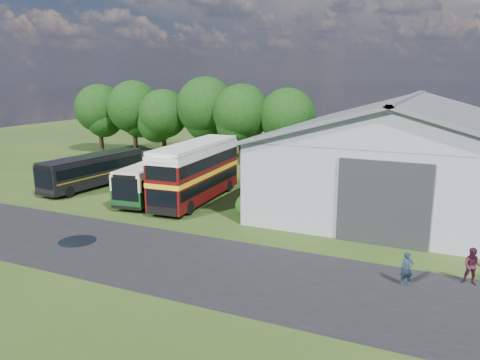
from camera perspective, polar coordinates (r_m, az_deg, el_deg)
The scene contains 18 objects.
ground at distance 30.91m, azimuth -13.33°, elevation -5.96°, with size 120.00×120.00×0.00m, color #223C13.
asphalt_road at distance 26.94m, azimuth -12.19°, elevation -8.71°, with size 60.00×8.00×0.02m, color black.
puddle at distance 29.75m, azimuth -19.20°, elevation -7.08°, with size 2.20×2.20×0.01m, color black.
storage_shed at distance 39.41m, azimuth 19.67°, elevation 3.86°, with size 18.80×24.80×8.15m.
tree_far_left at distance 62.68m, azimuth -16.77°, elevation 8.33°, with size 6.12×6.12×8.64m.
tree_left_a at distance 59.87m, azimuth -12.83°, elevation 8.67°, with size 6.46×6.46×9.12m.
tree_left_b at distance 56.19m, azimuth -9.33°, elevation 7.95°, with size 5.78×5.78×8.16m.
tree_mid at distance 54.62m, azimuth -4.19°, elevation 8.93°, with size 6.80×6.80×9.60m.
tree_right_a at distance 51.51m, azimuth 0.20°, elevation 8.19°, with size 6.26×6.26×8.83m.
tree_right_b at distance 50.42m, azimuth 5.80°, elevation 7.74°, with size 5.98×5.98×8.45m.
shrub_front at distance 33.04m, azimuth 0.89°, elevation -4.40°, with size 1.70×1.70×1.70m, color #194714.
shrub_mid at distance 34.80m, azimuth 2.23°, elevation -3.52°, with size 1.60×1.60×1.60m, color #194714.
shrub_back at distance 36.59m, azimuth 3.44°, elevation -2.73°, with size 1.80×1.80×1.80m, color #194714.
bus_green_single at distance 38.67m, azimuth -9.79°, elevation 0.33°, with size 3.76×10.87×2.94m.
bus_maroon_double at distance 36.62m, azimuth -5.37°, elevation 0.95°, with size 3.42×10.88×4.61m.
bus_dark_single at distance 43.19m, azimuth -17.45°, elevation 1.15°, with size 3.27×10.51×2.85m.
visitor_a at distance 23.56m, azimuth 19.66°, elevation -10.23°, with size 0.60×0.39×1.64m, color #182635.
visitor_b at distance 24.85m, azimuth 26.49°, elevation -9.44°, with size 0.87×0.68×1.80m, color #3A1222.
Camera 1 is at (18.39, -22.89, 9.67)m, focal length 35.00 mm.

